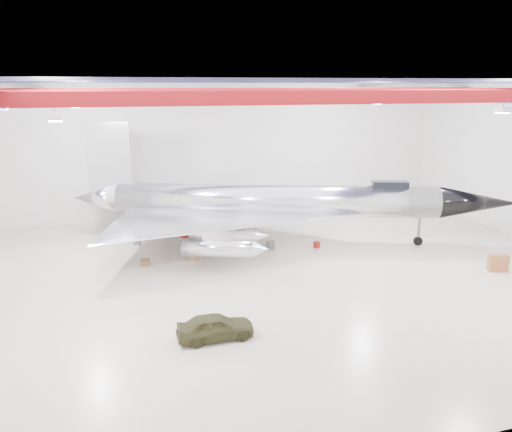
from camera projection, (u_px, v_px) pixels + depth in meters
name	position (u px, v px, depth m)	size (l,w,h in m)	color
floor	(265.00, 276.00, 29.18)	(40.00, 40.00, 0.00)	beige
wall_back	(213.00, 151.00, 41.73)	(40.00, 40.00, 0.00)	silver
ceiling	(266.00, 82.00, 26.37)	(40.00, 40.00, 0.00)	#0A0F38
ceiling_structure	(266.00, 95.00, 26.55)	(39.50, 29.50, 1.08)	maroon
jet_aircraft	(275.00, 205.00, 34.65)	(29.93, 22.46, 8.44)	silver
jeep	(215.00, 327.00, 21.86)	(1.37, 3.39, 1.16)	#36351B
desk	(498.00, 263.00, 29.86)	(1.09, 0.55, 1.00)	brown
crate_ply	(145.00, 262.00, 30.88)	(0.57, 0.45, 0.40)	olive
toolbox_red	(184.00, 235.00, 36.60)	(0.45, 0.36, 0.32)	maroon
engine_drum	(271.00, 245.00, 34.11)	(0.54, 0.54, 0.49)	#59595B
parts_bin	(247.00, 230.00, 37.74)	(0.59, 0.47, 0.41)	olive
crate_small	(137.00, 243.00, 34.91)	(0.43, 0.35, 0.30)	#59595B
tool_chest	(317.00, 245.00, 34.27)	(0.46, 0.46, 0.42)	maroon
oil_barrel	(193.00, 257.00, 31.82)	(0.54, 0.43, 0.38)	olive
spares_box	(242.00, 230.00, 37.71)	(0.42, 0.42, 0.38)	#59595B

